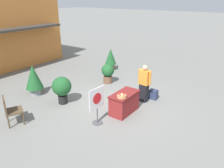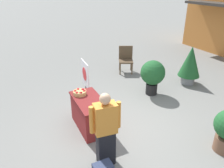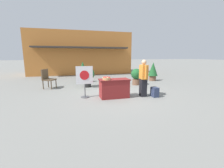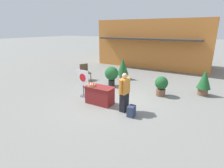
# 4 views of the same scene
# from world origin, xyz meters

# --- Properties ---
(ground_plane) EXTENTS (120.00, 120.00, 0.00)m
(ground_plane) POSITION_xyz_m (0.00, 0.00, 0.00)
(ground_plane) COLOR slate
(display_table) EXTENTS (1.26, 0.64, 0.78)m
(display_table) POSITION_xyz_m (-0.38, -0.61, 0.39)
(display_table) COLOR maroon
(display_table) RESTS_ON ground_plane
(apple_basket) EXTENTS (0.33, 0.33, 0.13)m
(apple_basket) POSITION_xyz_m (-0.73, -0.72, 0.84)
(apple_basket) COLOR tan
(apple_basket) RESTS_ON display_table
(person_visitor) EXTENTS (0.30, 0.61, 1.58)m
(person_visitor) POSITION_xyz_m (0.89, -0.75, 0.80)
(person_visitor) COLOR black
(person_visitor) RESTS_ON ground_plane
(backpack) EXTENTS (0.24, 0.34, 0.42)m
(backpack) POSITION_xyz_m (1.32, -1.00, 0.21)
(backpack) COLOR #2D3856
(backpack) RESTS_ON ground_plane
(poster_board) EXTENTS (0.69, 0.36, 1.32)m
(poster_board) POSITION_xyz_m (-1.57, -0.28, 0.75)
(poster_board) COLOR #4C4C51
(poster_board) RESTS_ON ground_plane
(patio_chair) EXTENTS (0.73, 0.73, 1.04)m
(patio_chair) POSITION_xyz_m (-3.33, 2.05, 0.58)
(patio_chair) COLOR brown
(patio_chair) RESTS_ON ground_plane
(potted_plant_far_right) EXTENTS (0.76, 0.76, 1.37)m
(potted_plant_far_right) POSITION_xyz_m (-1.33, 3.51, 0.77)
(potted_plant_far_right) COLOR gray
(potted_plant_far_right) RESTS_ON ground_plane
(potted_plant_far_left) EXTENTS (0.66, 0.66, 1.28)m
(potted_plant_far_left) POSITION_xyz_m (3.49, 2.86, 0.71)
(potted_plant_far_left) COLOR brown
(potted_plant_far_left) RESTS_ON ground_plane
(potted_plant_near_left) EXTENTS (0.63, 0.63, 0.98)m
(potted_plant_near_left) POSITION_xyz_m (1.69, 1.71, 0.56)
(potted_plant_near_left) COLOR brown
(potted_plant_near_left) RESTS_ON ground_plane
(potted_plant_near_right) EXTENTS (0.78, 0.78, 1.14)m
(potted_plant_near_right) POSITION_xyz_m (-1.22, 1.84, 0.69)
(potted_plant_near_right) COLOR black
(potted_plant_near_right) RESTS_ON ground_plane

